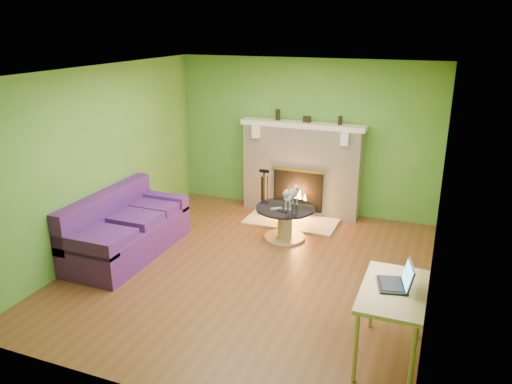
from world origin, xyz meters
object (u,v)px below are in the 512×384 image
sofa (125,231)px  cat (292,196)px  coffee_table (285,220)px  desk (393,298)px

sofa → cat: 2.48m
coffee_table → desk: bearing=-51.9°
desk → cat: 2.99m
desk → cat: size_ratio=1.95×
sofa → cat: size_ratio=3.73×
sofa → coffee_table: 2.36m
sofa → coffee_table: bearing=33.9°
cat → sofa: bearing=-141.0°
coffee_table → sofa: bearing=-146.1°
coffee_table → desk: size_ratio=0.87×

